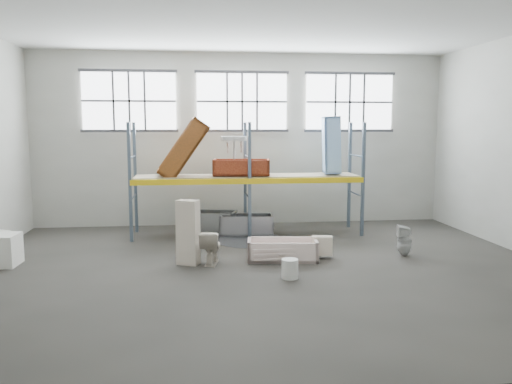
{
  "coord_description": "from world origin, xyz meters",
  "views": [
    {
      "loc": [
        -1.38,
        -10.18,
        2.92
      ],
      "look_at": [
        0.0,
        1.5,
        1.4
      ],
      "focal_mm": 36.29,
      "sensor_mm": 36.0,
      "label": 1
    }
  ],
  "objects": [
    {
      "name": "floor",
      "position": [
        0.0,
        0.0,
        -0.05
      ],
      "size": [
        12.0,
        10.0,
        0.1
      ],
      "primitive_type": "cube",
      "color": "#44403B",
      "rests_on": "ground"
    },
    {
      "name": "ceiling",
      "position": [
        0.0,
        0.0,
        5.05
      ],
      "size": [
        12.0,
        10.0,
        0.1
      ],
      "primitive_type": "cube",
      "color": "silver",
      "rests_on": "ground"
    },
    {
      "name": "wall_back",
      "position": [
        0.0,
        5.05,
        2.5
      ],
      "size": [
        12.0,
        0.1,
        5.0
      ],
      "primitive_type": "cube",
      "color": "#A4A398",
      "rests_on": "ground"
    },
    {
      "name": "wall_front",
      "position": [
        0.0,
        -5.05,
        2.5
      ],
      "size": [
        12.0,
        0.1,
        5.0
      ],
      "primitive_type": "cube",
      "color": "#ADACA1",
      "rests_on": "ground"
    },
    {
      "name": "window_left",
      "position": [
        -3.2,
        4.94,
        3.6
      ],
      "size": [
        2.6,
        0.04,
        1.6
      ],
      "primitive_type": "cube",
      "color": "white",
      "rests_on": "wall_back"
    },
    {
      "name": "window_mid",
      "position": [
        0.0,
        4.94,
        3.6
      ],
      "size": [
        2.6,
        0.04,
        1.6
      ],
      "primitive_type": "cube",
      "color": "white",
      "rests_on": "wall_back"
    },
    {
      "name": "window_right",
      "position": [
        3.2,
        4.94,
        3.6
      ],
      "size": [
        2.6,
        0.04,
        1.6
      ],
      "primitive_type": "cube",
      "color": "white",
      "rests_on": "wall_back"
    },
    {
      "name": "rack_upright_la",
      "position": [
        -3.0,
        2.9,
        1.5
      ],
      "size": [
        0.08,
        0.08,
        3.0
      ],
      "primitive_type": "cube",
      "color": "slate",
      "rests_on": "floor"
    },
    {
      "name": "rack_upright_lb",
      "position": [
        -3.0,
        4.1,
        1.5
      ],
      "size": [
        0.08,
        0.08,
        3.0
      ],
      "primitive_type": "cube",
      "color": "slate",
      "rests_on": "floor"
    },
    {
      "name": "rack_upright_ma",
      "position": [
        0.0,
        2.9,
        1.5
      ],
      "size": [
        0.08,
        0.08,
        3.0
      ],
      "primitive_type": "cube",
      "color": "slate",
      "rests_on": "floor"
    },
    {
      "name": "rack_upright_mb",
      "position": [
        0.0,
        4.1,
        1.5
      ],
      "size": [
        0.08,
        0.08,
        3.0
      ],
      "primitive_type": "cube",
      "color": "slate",
      "rests_on": "floor"
    },
    {
      "name": "rack_upright_ra",
      "position": [
        3.0,
        2.9,
        1.5
      ],
      "size": [
        0.08,
        0.08,
        3.0
      ],
      "primitive_type": "cube",
      "color": "slate",
      "rests_on": "floor"
    },
    {
      "name": "rack_upright_rb",
      "position": [
        3.0,
        4.1,
        1.5
      ],
      "size": [
        0.08,
        0.08,
        3.0
      ],
      "primitive_type": "cube",
      "color": "slate",
      "rests_on": "floor"
    },
    {
      "name": "rack_beam_front",
      "position": [
        0.0,
        2.9,
        1.5
      ],
      "size": [
        6.0,
        0.1,
        0.14
      ],
      "primitive_type": "cube",
      "color": "yellow",
      "rests_on": "floor"
    },
    {
      "name": "rack_beam_back",
      "position": [
        0.0,
        4.1,
        1.5
      ],
      "size": [
        6.0,
        0.1,
        0.14
      ],
      "primitive_type": "cube",
      "color": "yellow",
      "rests_on": "floor"
    },
    {
      "name": "shelf_deck",
      "position": [
        0.0,
        3.5,
        1.58
      ],
      "size": [
        5.9,
        1.1,
        0.03
      ],
      "primitive_type": "cube",
      "color": "gray",
      "rests_on": "floor"
    },
    {
      "name": "wet_patch",
      "position": [
        0.0,
        2.7,
        0.0
      ],
      "size": [
        1.8,
        1.8,
        0.0
      ],
      "primitive_type": "cylinder",
      "color": "black",
      "rests_on": "floor"
    },
    {
      "name": "bathtub_beige",
      "position": [
        0.49,
        0.69,
        0.22
      ],
      "size": [
        1.59,
        0.89,
        0.45
      ],
      "primitive_type": null,
      "rotation": [
        0.0,
        0.0,
        -0.12
      ],
      "color": "#F5D9D1",
      "rests_on": "floor"
    },
    {
      "name": "cistern_spare",
      "position": [
        1.38,
        0.74,
        0.28
      ],
      "size": [
        0.48,
        0.29,
        0.42
      ],
      "primitive_type": "cube",
      "rotation": [
        0.0,
        0.0,
        -0.18
      ],
      "color": "#F3E1C9",
      "rests_on": "bathtub_beige"
    },
    {
      "name": "sink_in_tub",
      "position": [
        0.43,
        0.5,
        0.16
      ],
      "size": [
        0.51,
        0.51,
        0.13
      ],
      "primitive_type": "imported",
      "rotation": [
        0.0,
        0.0,
        -0.43
      ],
      "color": "beige",
      "rests_on": "bathtub_beige"
    },
    {
      "name": "toilet_beige",
      "position": [
        -1.07,
        0.56,
        0.36
      ],
      "size": [
        0.54,
        0.77,
        0.72
      ],
      "primitive_type": "imported",
      "rotation": [
        0.0,
        0.0,
        2.93
      ],
      "color": "beige",
      "rests_on": "floor"
    },
    {
      "name": "cistern_tall",
      "position": [
        -1.55,
        0.59,
        0.68
      ],
      "size": [
        0.52,
        0.44,
        1.37
      ],
      "primitive_type": "cube",
      "rotation": [
        0.0,
        0.0,
        -0.41
      ],
      "color": "beige",
      "rests_on": "floor"
    },
    {
      "name": "toilet_white",
      "position": [
        3.27,
        0.73,
        0.35
      ],
      "size": [
        0.38,
        0.38,
        0.7
      ],
      "primitive_type": "imported",
      "rotation": [
        0.0,
        0.0,
        -1.79
      ],
      "color": "silver",
      "rests_on": "floor"
    },
    {
      "name": "steel_tub_left",
      "position": [
        -1.05,
        3.93,
        0.28
      ],
      "size": [
        1.7,
        1.15,
        0.57
      ],
      "primitive_type": null,
      "rotation": [
        0.0,
        0.0,
        -0.3
      ],
      "color": "#9B9EA1",
      "rests_on": "floor"
    },
    {
      "name": "steel_tub_right",
      "position": [
        -0.03,
        3.47,
        0.26
      ],
      "size": [
        1.49,
        0.79,
        0.53
      ],
      "primitive_type": null,
      "rotation": [
        0.0,
        0.0,
        -0.09
      ],
      "color": "#A5A6AE",
      "rests_on": "floor"
    },
    {
      "name": "rust_tub_flat",
      "position": [
        -0.17,
        3.36,
        1.82
      ],
      "size": [
        1.54,
        0.85,
        0.42
      ],
      "primitive_type": null,
      "rotation": [
        0.0,
        0.0,
        -0.11
      ],
      "color": "#953F1F",
      "rests_on": "shelf_deck"
    },
    {
      "name": "rust_tub_tilted",
      "position": [
        -1.69,
        3.51,
        2.29
      ],
      "size": [
        1.43,
        0.89,
        1.69
      ],
      "primitive_type": null,
      "rotation": [
        0.0,
        -0.96,
        0.06
      ],
      "color": "brown",
      "rests_on": "shelf_deck"
    },
    {
      "name": "sink_on_shelf",
      "position": [
        -0.37,
        3.15,
        2.09
      ],
      "size": [
        0.74,
        0.61,
        0.6
      ],
      "primitive_type": "imported",
      "rotation": [
        0.0,
        0.0,
        -0.15
      ],
      "color": "silver",
      "rests_on": "rust_tub_flat"
    },
    {
      "name": "blue_tub_upright",
      "position": [
        2.28,
        3.46,
        2.4
      ],
      "size": [
        0.57,
        0.77,
        1.53
      ],
      "primitive_type": null,
      "rotation": [
        0.0,
        1.54,
        -0.13
      ],
      "color": "#93C1F9",
      "rests_on": "shelf_deck"
    },
    {
      "name": "bucket",
      "position": [
        0.4,
        -0.68,
        0.19
      ],
      "size": [
        0.35,
        0.35,
        0.37
      ],
      "primitive_type": "cylinder",
      "rotation": [
        0.0,
        0.0,
        -0.08
      ],
      "color": "silver",
      "rests_on": "floor"
    }
  ]
}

